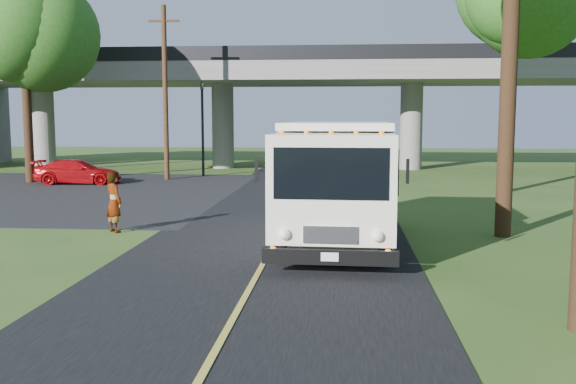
# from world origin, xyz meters

# --- Properties ---
(ground) EXTENTS (120.00, 120.00, 0.00)m
(ground) POSITION_xyz_m (0.00, 0.00, 0.00)
(ground) COLOR #2F4F1C
(ground) RESTS_ON ground
(road) EXTENTS (7.00, 90.00, 0.02)m
(road) POSITION_xyz_m (0.00, 10.00, 0.01)
(road) COLOR black
(road) RESTS_ON ground
(parking_lot) EXTENTS (16.00, 18.00, 0.01)m
(parking_lot) POSITION_xyz_m (-11.00, 18.00, 0.01)
(parking_lot) COLOR black
(parking_lot) RESTS_ON ground
(lane_line) EXTENTS (0.12, 90.00, 0.01)m
(lane_line) POSITION_xyz_m (0.00, 10.00, 0.03)
(lane_line) COLOR gold
(lane_line) RESTS_ON road
(overpass) EXTENTS (54.00, 10.00, 7.30)m
(overpass) POSITION_xyz_m (0.00, 32.00, 4.56)
(overpass) COLOR slate
(overpass) RESTS_ON ground
(traffic_signal) EXTENTS (0.18, 0.22, 5.20)m
(traffic_signal) POSITION_xyz_m (-6.00, 26.00, 3.20)
(traffic_signal) COLOR black
(traffic_signal) RESTS_ON ground
(utility_pole) EXTENTS (1.60, 0.26, 9.00)m
(utility_pole) POSITION_xyz_m (-7.50, 24.00, 4.59)
(utility_pole) COLOR #472D19
(utility_pole) RESTS_ON ground
(tree_left_lot) EXTENTS (5.60, 5.50, 10.50)m
(tree_left_lot) POSITION_xyz_m (-13.79, 21.84, 7.90)
(tree_left_lot) COLOR #382314
(tree_left_lot) RESTS_ON ground
(tree_left_far) EXTENTS (5.26, 5.16, 9.89)m
(tree_left_far) POSITION_xyz_m (-16.79, 27.84, 7.45)
(tree_left_far) COLOR #382314
(tree_left_far) RESTS_ON ground
(step_van) EXTENTS (2.97, 7.60, 3.16)m
(step_van) POSITION_xyz_m (1.61, 7.64, 1.72)
(step_van) COLOR silver
(step_van) RESTS_ON ground
(red_sedan) EXTENTS (4.31, 2.08, 1.21)m
(red_sedan) POSITION_xyz_m (-11.28, 21.48, 0.61)
(red_sedan) COLOR #B80B10
(red_sedan) RESTS_ON ground
(pedestrian) EXTENTS (0.75, 0.73, 1.74)m
(pedestrian) POSITION_xyz_m (-4.77, 8.69, 0.87)
(pedestrian) COLOR gray
(pedestrian) RESTS_ON ground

